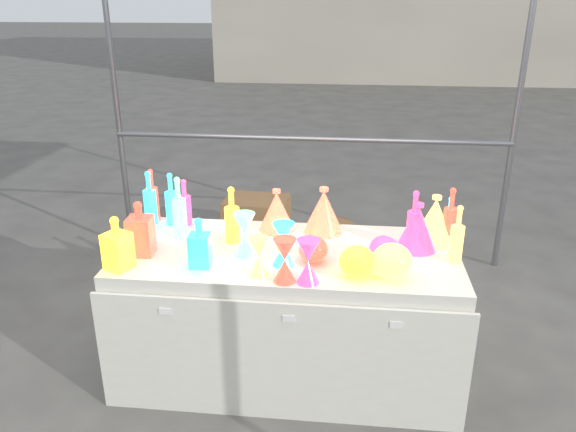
# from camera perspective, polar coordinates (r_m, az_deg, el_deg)

# --- Properties ---
(ground) EXTENTS (80.00, 80.00, 0.00)m
(ground) POSITION_cam_1_polar(r_m,az_deg,el_deg) (3.38, -0.00, -15.15)
(ground) COLOR slate
(ground) RESTS_ON ground
(display_table) EXTENTS (1.84, 0.83, 0.75)m
(display_table) POSITION_cam_1_polar(r_m,az_deg,el_deg) (3.16, -0.02, -9.82)
(display_table) COLOR white
(display_table) RESTS_ON ground
(cardboard_box_closed) EXTENTS (0.56, 0.43, 0.39)m
(cardboard_box_closed) POSITION_cam_1_polar(r_m,az_deg,el_deg) (4.88, -3.18, -0.39)
(cardboard_box_closed) COLOR olive
(cardboard_box_closed) RESTS_ON ground
(cardboard_box_flat) EXTENTS (0.79, 0.71, 0.06)m
(cardboard_box_flat) POSITION_cam_1_polar(r_m,az_deg,el_deg) (5.03, 3.73, -1.76)
(cardboard_box_flat) COLOR olive
(cardboard_box_flat) RESTS_ON ground
(bottle_1) EXTENTS (0.10, 0.10, 0.32)m
(bottle_1) POSITION_cam_1_polar(r_m,az_deg,el_deg) (3.39, -13.87, 1.84)
(bottle_1) COLOR #22971B
(bottle_1) RESTS_ON display_table
(bottle_2) EXTENTS (0.08, 0.08, 0.32)m
(bottle_2) POSITION_cam_1_polar(r_m,az_deg,el_deg) (3.43, -13.62, 2.09)
(bottle_2) COLOR orange
(bottle_2) RESTS_ON display_table
(bottle_3) EXTENTS (0.08, 0.08, 0.28)m
(bottle_3) POSITION_cam_1_polar(r_m,az_deg,el_deg) (3.33, -10.44, 1.41)
(bottle_3) COLOR #1E46B0
(bottle_3) RESTS_ON display_table
(bottle_5) EXTENTS (0.10, 0.10, 0.36)m
(bottle_5) POSITION_cam_1_polar(r_m,az_deg,el_deg) (3.14, -11.02, 0.83)
(bottle_5) COLOR #B62475
(bottle_5) RESTS_ON display_table
(bottle_6) EXTENTS (0.08, 0.08, 0.32)m
(bottle_6) POSITION_cam_1_polar(r_m,az_deg,el_deg) (3.05, -5.72, 0.14)
(bottle_6) COLOR red
(bottle_6) RESTS_ON display_table
(bottle_7) EXTENTS (0.10, 0.10, 0.32)m
(bottle_7) POSITION_cam_1_polar(r_m,az_deg,el_deg) (3.35, -11.77, 1.73)
(bottle_7) COLOR #22971B
(bottle_7) RESTS_ON display_table
(decanter_0) EXTENTS (0.15, 0.15, 0.28)m
(decanter_0) POSITION_cam_1_polar(r_m,az_deg,el_deg) (2.87, -16.99, -2.63)
(decanter_0) COLOR red
(decanter_0) RESTS_ON display_table
(decanter_1) EXTENTS (0.13, 0.13, 0.29)m
(decanter_1) POSITION_cam_1_polar(r_m,az_deg,el_deg) (3.00, -14.81, -1.19)
(decanter_1) COLOR orange
(decanter_1) RESTS_ON display_table
(decanter_2) EXTENTS (0.11, 0.11, 0.26)m
(decanter_2) POSITION_cam_1_polar(r_m,az_deg,el_deg) (2.81, -8.97, -2.65)
(decanter_2) COLOR #22971B
(decanter_2) RESTS_ON display_table
(hourglass_0) EXTENTS (0.13, 0.13, 0.22)m
(hourglass_0) POSITION_cam_1_polar(r_m,az_deg,el_deg) (2.64, -0.34, -4.52)
(hourglass_0) COLOR orange
(hourglass_0) RESTS_ON display_table
(hourglass_1) EXTENTS (0.12, 0.12, 0.22)m
(hourglass_1) POSITION_cam_1_polar(r_m,az_deg,el_deg) (2.63, 2.06, -4.63)
(hourglass_1) COLOR #1E46B0
(hourglass_1) RESTS_ON display_table
(hourglass_2) EXTENTS (0.11, 0.11, 0.20)m
(hourglass_2) POSITION_cam_1_polar(r_m,az_deg,el_deg) (2.70, -2.99, -4.13)
(hourglass_2) COLOR #148267
(hourglass_2) RESTS_ON display_table
(hourglass_3) EXTENTS (0.12, 0.12, 0.23)m
(hourglass_3) POSITION_cam_1_polar(r_m,az_deg,el_deg) (2.91, -4.43, -1.88)
(hourglass_3) COLOR #B62475
(hourglass_3) RESTS_ON display_table
(hourglass_5) EXTENTS (0.14, 0.14, 0.23)m
(hourglass_5) POSITION_cam_1_polar(r_m,az_deg,el_deg) (2.79, -0.45, -2.89)
(hourglass_5) COLOR #22971B
(hourglass_5) RESTS_ON display_table
(globe_0) EXTENTS (0.20, 0.20, 0.14)m
(globe_0) POSITION_cam_1_polar(r_m,az_deg,el_deg) (2.72, 7.04, -4.82)
(globe_0) COLOR red
(globe_0) RESTS_ON display_table
(globe_1) EXTENTS (0.23, 0.23, 0.16)m
(globe_1) POSITION_cam_1_polar(r_m,az_deg,el_deg) (2.73, 10.51, -4.72)
(globe_1) COLOR #148267
(globe_1) RESTS_ON display_table
(globe_2) EXTENTS (0.20, 0.20, 0.12)m
(globe_2) POSITION_cam_1_polar(r_m,az_deg,el_deg) (2.85, 2.58, -3.55)
(globe_2) COLOR orange
(globe_2) RESTS_ON display_table
(globe_3) EXTENTS (0.17, 0.17, 0.12)m
(globe_3) POSITION_cam_1_polar(r_m,az_deg,el_deg) (2.89, 9.71, -3.49)
(globe_3) COLOR #1E46B0
(globe_3) RESTS_ON display_table
(lampshade_0) EXTENTS (0.24, 0.24, 0.25)m
(lampshade_0) POSITION_cam_1_polar(r_m,az_deg,el_deg) (3.21, -1.15, 0.63)
(lampshade_0) COLOR yellow
(lampshade_0) RESTS_ON display_table
(lampshade_1) EXTENTS (0.29, 0.29, 0.27)m
(lampshade_1) POSITION_cam_1_polar(r_m,az_deg,el_deg) (3.18, 3.63, 0.62)
(lampshade_1) COLOR yellow
(lampshade_1) RESTS_ON display_table
(lampshade_2) EXTENTS (0.23, 0.23, 0.26)m
(lampshade_2) POSITION_cam_1_polar(r_m,az_deg,el_deg) (3.05, 13.01, -1.00)
(lampshade_2) COLOR #1E46B0
(lampshade_2) RESTS_ON display_table
(lampshade_3) EXTENTS (0.28, 0.28, 0.27)m
(lampshade_3) POSITION_cam_1_polar(r_m,az_deg,el_deg) (3.14, 14.69, -0.31)
(lampshade_3) COLOR #148267
(lampshade_3) RESTS_ON display_table
(bottle_8) EXTENTS (0.07, 0.07, 0.26)m
(bottle_8) POSITION_cam_1_polar(r_m,az_deg,el_deg) (3.18, 16.02, -0.31)
(bottle_8) COLOR #22971B
(bottle_8) RESTS_ON display_table
(bottle_9) EXTENTS (0.09, 0.09, 0.32)m
(bottle_9) POSITION_cam_1_polar(r_m,az_deg,el_deg) (3.14, 16.16, -0.01)
(bottle_9) COLOR orange
(bottle_9) RESTS_ON display_table
(bottle_10) EXTENTS (0.08, 0.08, 0.32)m
(bottle_10) POSITION_cam_1_polar(r_m,az_deg,el_deg) (3.04, 12.67, -0.36)
(bottle_10) COLOR #1E46B0
(bottle_10) RESTS_ON display_table
(bottle_11) EXTENTS (0.08, 0.08, 0.31)m
(bottle_11) POSITION_cam_1_polar(r_m,az_deg,el_deg) (2.94, 16.82, -1.76)
(bottle_11) COLOR #148267
(bottle_11) RESTS_ON display_table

